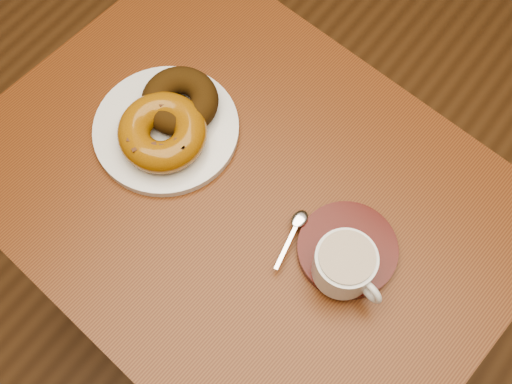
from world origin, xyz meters
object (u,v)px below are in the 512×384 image
Objects in this scene: cafe_table at (246,220)px; saucer at (347,249)px; coffee_cup at (345,265)px; donut_plate at (166,129)px.

cafe_table is 5.96× the size of saucer.
coffee_cup is at bearing -1.82° from cafe_table.
donut_plate is at bearing -171.46° from coffee_cup.
donut_plate is 2.03× the size of coffee_cup.
coffee_cup is at bearing -67.51° from saucer.
saucer is at bearing 125.19° from coffee_cup.
donut_plate is (-0.15, 0.00, 0.12)m from cafe_table.
coffee_cup reaches higher than donut_plate.
saucer reaches higher than donut_plate.
cafe_table is 7.66× the size of coffee_cup.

